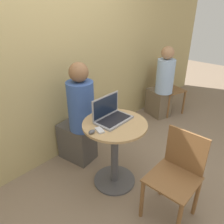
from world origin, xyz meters
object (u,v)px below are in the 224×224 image
(laptop, at_px, (111,115))
(person_seated, at_px, (79,122))
(cell_phone, at_px, (100,130))
(chair_empty, at_px, (176,176))

(laptop, distance_m, person_seated, 0.57)
(cell_phone, height_order, chair_empty, chair_empty)
(cell_phone, bearing_deg, chair_empty, -67.69)
(laptop, relative_size, person_seated, 0.30)
(laptop, relative_size, chair_empty, 0.45)
(chair_empty, bearing_deg, laptop, 93.46)
(laptop, bearing_deg, chair_empty, -86.54)
(person_seated, bearing_deg, cell_phone, -110.57)
(cell_phone, relative_size, person_seated, 0.09)
(laptop, height_order, cell_phone, laptop)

